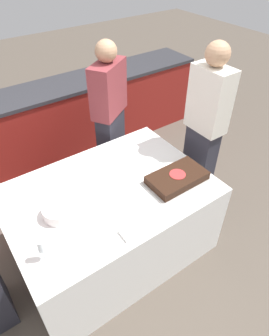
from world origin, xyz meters
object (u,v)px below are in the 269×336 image
Objects in this scene: plate_stack at (59,211)px; person_cutting_cake at (110,120)px; cake at (177,178)px; wine_glass at (41,247)px; person_seated_right at (204,133)px.

person_cutting_cake reaches higher than plate_stack.
wine_glass is at bearing -176.77° from cake.
wine_glass is 1.58m from person_cutting_cake.
person_cutting_cake is at bearing -146.46° from person_seated_right.
plate_stack is (-0.93, 0.21, 0.01)m from cake.
person_seated_right reaches higher than person_cutting_cake.
person_seated_right is (1.67, 0.30, 0.02)m from wine_glass.
cake is 2.21× the size of plate_stack.
wine_glass reaches higher than plate_stack.
plate_stack is 1.31× the size of wine_glass.
cake is at bearing -65.51° from person_seated_right.
person_cutting_cake is (0.93, 0.80, 0.04)m from plate_stack.
person_seated_right reaches higher than cake.
wine_glass is (-1.15, -0.07, 0.09)m from cake.
person_cutting_cake is at bearing 43.22° from wine_glass.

